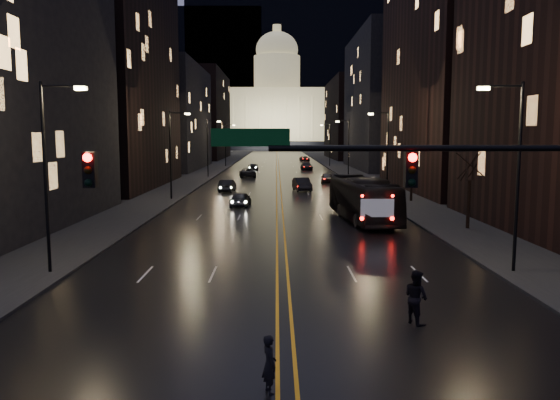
{
  "coord_description": "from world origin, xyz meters",
  "views": [
    {
      "loc": [
        -0.28,
        -15.28,
        6.56
      ],
      "look_at": [
        -0.11,
        10.76,
        3.47
      ],
      "focal_mm": 35.0,
      "sensor_mm": 36.0,
      "label": 1
    }
  ],
  "objects_px": {
    "traffic_signal": "(495,187)",
    "bus": "(363,199)",
    "receding_car_a": "(302,184)",
    "pedestrian_a": "(269,364)",
    "oncoming_car_a": "(240,199)",
    "oncoming_car_b": "(227,186)",
    "pedestrian_b": "(416,297)"
  },
  "relations": [
    {
      "from": "traffic_signal",
      "to": "bus",
      "type": "xyz_separation_m",
      "value": [
        0.47,
        26.32,
        -3.43
      ]
    },
    {
      "from": "traffic_signal",
      "to": "receding_car_a",
      "type": "bearing_deg",
      "value": 93.69
    },
    {
      "from": "pedestrian_a",
      "to": "oncoming_car_a",
      "type": "bearing_deg",
      "value": -16.96
    },
    {
      "from": "oncoming_car_b",
      "to": "pedestrian_a",
      "type": "distance_m",
      "value": 50.55
    },
    {
      "from": "oncoming_car_b",
      "to": "pedestrian_b",
      "type": "relative_size",
      "value": 2.28
    },
    {
      "from": "oncoming_car_b",
      "to": "receding_car_a",
      "type": "distance_m",
      "value": 8.81
    },
    {
      "from": "oncoming_car_a",
      "to": "traffic_signal",
      "type": "bearing_deg",
      "value": 109.47
    },
    {
      "from": "bus",
      "to": "receding_car_a",
      "type": "xyz_separation_m",
      "value": [
        -3.64,
        22.74,
        -0.88
      ]
    },
    {
      "from": "receding_car_a",
      "to": "pedestrian_b",
      "type": "distance_m",
      "value": 45.94
    },
    {
      "from": "pedestrian_a",
      "to": "bus",
      "type": "bearing_deg",
      "value": -35.44
    },
    {
      "from": "traffic_signal",
      "to": "receding_car_a",
      "type": "distance_m",
      "value": 49.35
    },
    {
      "from": "traffic_signal",
      "to": "oncoming_car_b",
      "type": "xyz_separation_m",
      "value": [
        -11.94,
        48.24,
        -4.39
      ]
    },
    {
      "from": "pedestrian_b",
      "to": "oncoming_car_b",
      "type": "bearing_deg",
      "value": -15.36
    },
    {
      "from": "oncoming_car_a",
      "to": "pedestrian_b",
      "type": "relative_size",
      "value": 2.18
    },
    {
      "from": "receding_car_a",
      "to": "pedestrian_a",
      "type": "bearing_deg",
      "value": -100.9
    },
    {
      "from": "bus",
      "to": "pedestrian_a",
      "type": "height_order",
      "value": "bus"
    },
    {
      "from": "oncoming_car_a",
      "to": "receding_car_a",
      "type": "relative_size",
      "value": 0.87
    },
    {
      "from": "traffic_signal",
      "to": "pedestrian_a",
      "type": "relative_size",
      "value": 11.27
    },
    {
      "from": "traffic_signal",
      "to": "receding_car_a",
      "type": "relative_size",
      "value": 3.59
    },
    {
      "from": "traffic_signal",
      "to": "bus",
      "type": "distance_m",
      "value": 26.55
    },
    {
      "from": "receding_car_a",
      "to": "oncoming_car_b",
      "type": "bearing_deg",
      "value": 178.04
    },
    {
      "from": "receding_car_a",
      "to": "traffic_signal",
      "type": "bearing_deg",
      "value": -93.62
    },
    {
      "from": "oncoming_car_b",
      "to": "pedestrian_a",
      "type": "bearing_deg",
      "value": 100.71
    },
    {
      "from": "oncoming_car_a",
      "to": "receding_car_a",
      "type": "distance_m",
      "value": 15.61
    },
    {
      "from": "traffic_signal",
      "to": "receding_car_a",
      "type": "xyz_separation_m",
      "value": [
        -3.16,
        49.06,
        -4.31
      ]
    },
    {
      "from": "bus",
      "to": "receding_car_a",
      "type": "height_order",
      "value": "bus"
    },
    {
      "from": "traffic_signal",
      "to": "oncoming_car_a",
      "type": "distance_m",
      "value": 36.35
    },
    {
      "from": "receding_car_a",
      "to": "pedestrian_a",
      "type": "xyz_separation_m",
      "value": [
        -3.2,
        -51.06,
        -0.03
      ]
    },
    {
      "from": "traffic_signal",
      "to": "oncoming_car_b",
      "type": "bearing_deg",
      "value": 103.9
    },
    {
      "from": "bus",
      "to": "pedestrian_a",
      "type": "xyz_separation_m",
      "value": [
        -6.84,
        -28.32,
        -0.91
      ]
    },
    {
      "from": "pedestrian_b",
      "to": "oncoming_car_a",
      "type": "bearing_deg",
      "value": -14.08
    },
    {
      "from": "oncoming_car_b",
      "to": "pedestrian_a",
      "type": "relative_size",
      "value": 2.84
    }
  ]
}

